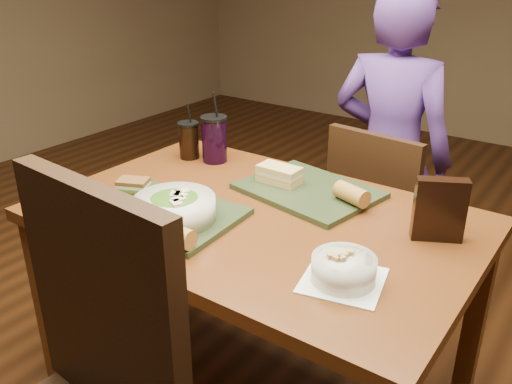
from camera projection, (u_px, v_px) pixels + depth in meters
dining_table at (256, 239)px, 1.67m from camera, size 1.30×0.85×0.75m
chair_far at (377, 221)px, 2.17m from camera, size 0.42×0.42×0.88m
diner at (389, 157)px, 2.25m from camera, size 0.52×0.36×1.39m
tray_near at (166, 214)px, 1.61m from camera, size 0.44×0.35×0.02m
tray_far at (308, 190)px, 1.77m from camera, size 0.47×0.39×0.02m
salad_bowl at (175, 207)px, 1.55m from camera, size 0.23×0.23×0.08m
soup_bowl at (344, 269)px, 1.28m from camera, size 0.22×0.22×0.08m
sandwich_near at (133, 186)px, 1.73m from camera, size 0.11×0.10×0.05m
sandwich_far at (279, 174)px, 1.80m from camera, size 0.14×0.08×0.06m
baguette_near at (175, 235)px, 1.42m from camera, size 0.11×0.06×0.05m
baguette_far at (352, 194)px, 1.66m from camera, size 0.12×0.09×0.06m
cup_cola at (189, 140)px, 2.05m from camera, size 0.08×0.08×0.22m
cup_berry at (214, 139)px, 2.01m from camera, size 0.10×0.10×0.27m
chip_bag at (439, 210)px, 1.45m from camera, size 0.14×0.10×0.18m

